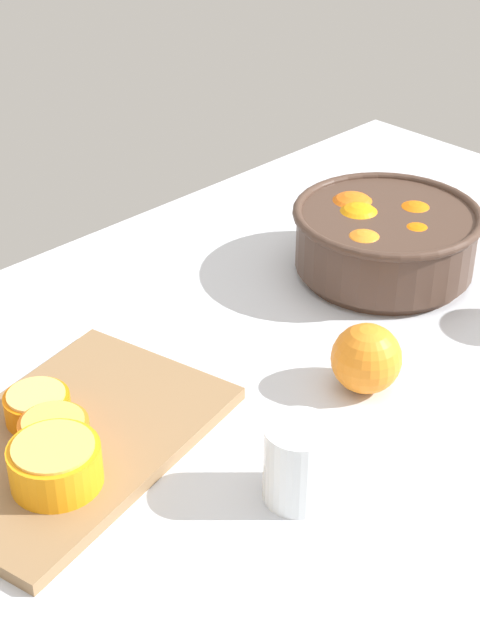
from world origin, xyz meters
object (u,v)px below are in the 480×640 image
(orange_half_1, at_px, (56,465))
(orange_half_2, at_px, (38,406))
(cutting_board, at_px, (68,441))
(orange_half_0, at_px, (55,436))
(loose_orange_1, at_px, (366,358))
(juice_glass, at_px, (298,467))
(fruit_bowl, at_px, (383,239))

(orange_half_1, bearing_deg, orange_half_2, 65.53)
(orange_half_2, bearing_deg, cutting_board, -83.02)
(orange_half_0, distance_m, loose_orange_1, 0.34)
(orange_half_1, relative_size, orange_half_2, 1.29)
(orange_half_0, bearing_deg, juice_glass, -55.97)
(juice_glass, relative_size, orange_half_0, 1.19)
(loose_orange_1, bearing_deg, fruit_bowl, 34.62)
(cutting_board, height_order, orange_half_1, orange_half_1)
(loose_orange_1, bearing_deg, orange_half_2, 147.57)
(cutting_board, xyz_separation_m, orange_half_0, (-0.02, -0.01, 0.03))
(fruit_bowl, xyz_separation_m, orange_half_0, (-0.52, -0.01, -0.02))
(orange_half_0, xyz_separation_m, orange_half_1, (-0.03, -0.04, 0.00))
(orange_half_0, bearing_deg, cutting_board, 30.33)
(cutting_board, bearing_deg, juice_glass, -62.09)
(juice_glass, bearing_deg, orange_half_1, 134.86)
(cutting_board, distance_m, loose_orange_1, 0.33)
(fruit_bowl, relative_size, cutting_board, 0.75)
(juice_glass, bearing_deg, fruit_bowl, 28.39)
(fruit_bowl, bearing_deg, orange_half_1, -174.67)
(juice_glass, xyz_separation_m, cutting_board, (-0.11, 0.21, -0.03))
(cutting_board, distance_m, orange_half_0, 0.04)
(orange_half_2, distance_m, loose_orange_1, 0.35)
(orange_half_2, height_order, loose_orange_1, loose_orange_1)
(fruit_bowl, xyz_separation_m, orange_half_2, (-0.51, 0.04, -0.02))
(cutting_board, bearing_deg, orange_half_2, 96.98)
(fruit_bowl, bearing_deg, loose_orange_1, -145.38)
(juice_glass, distance_m, orange_half_1, 0.22)
(orange_half_0, bearing_deg, orange_half_2, 72.92)
(cutting_board, bearing_deg, orange_half_0, -149.67)
(orange_half_1, xyz_separation_m, orange_half_2, (0.04, 0.09, -0.01))
(fruit_bowl, distance_m, cutting_board, 0.50)
(orange_half_1, bearing_deg, loose_orange_1, -15.70)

